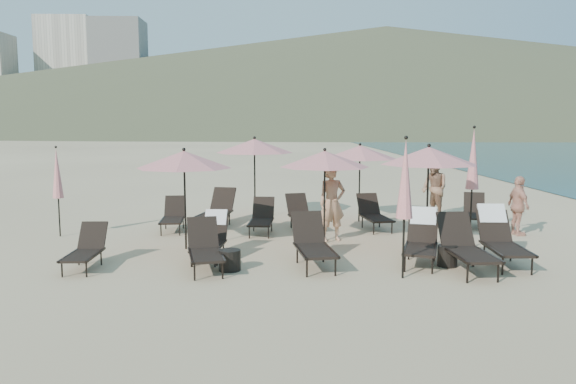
{
  "coord_description": "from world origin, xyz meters",
  "views": [
    {
      "loc": [
        -1.49,
        -11.15,
        2.91
      ],
      "look_at": [
        -1.11,
        3.5,
        1.1
      ],
      "focal_mm": 35.0,
      "sensor_mm": 36.0,
      "label": 1
    }
  ],
  "objects_px": {
    "lounger_1": "(211,237)",
    "lounger_5": "(501,237)",
    "umbrella_closed_1": "(473,160)",
    "lounger_3": "(313,243)",
    "umbrella_closed_0": "(405,180)",
    "beachgoer_a": "(332,203)",
    "beachgoer_b": "(434,188)",
    "lounger_8": "(262,218)",
    "lounger_10": "(374,214)",
    "umbrella_open_0": "(184,160)",
    "lounger_2": "(205,247)",
    "umbrella_open_3": "(254,146)",
    "umbrella_open_1": "(325,159)",
    "side_table_0": "(230,260)",
    "lounger_9": "(302,214)",
    "umbrella_open_2": "(429,156)",
    "umbrella_closed_2": "(57,174)",
    "side_table_1": "(447,256)",
    "lounger_4": "(466,246)",
    "lounger_11": "(475,212)",
    "lounger_7": "(217,209)",
    "beachgoer_c": "(518,206)",
    "lounger_12": "(421,238)",
    "umbrella_open_4": "(360,152)",
    "lounger_0": "(86,249)"
  },
  "relations": [
    {
      "from": "lounger_4",
      "to": "umbrella_open_3",
      "type": "relative_size",
      "value": 0.74
    },
    {
      "from": "umbrella_closed_2",
      "to": "beachgoer_c",
      "type": "xyz_separation_m",
      "value": [
        11.86,
        -0.16,
        -0.85
      ]
    },
    {
      "from": "lounger_3",
      "to": "umbrella_closed_1",
      "type": "bearing_deg",
      "value": 27.55
    },
    {
      "from": "lounger_9",
      "to": "umbrella_open_1",
      "type": "distance_m",
      "value": 2.52
    },
    {
      "from": "lounger_12",
      "to": "umbrella_closed_0",
      "type": "xyz_separation_m",
      "value": [
        -0.66,
        -1.2,
        1.35
      ]
    },
    {
      "from": "lounger_8",
      "to": "side_table_0",
      "type": "relative_size",
      "value": 3.63
    },
    {
      "from": "lounger_2",
      "to": "lounger_10",
      "type": "distance_m",
      "value": 5.87
    },
    {
      "from": "lounger_8",
      "to": "umbrella_open_2",
      "type": "xyz_separation_m",
      "value": [
        3.91,
        -1.79,
        1.74
      ]
    },
    {
      "from": "lounger_3",
      "to": "beachgoer_b",
      "type": "bearing_deg",
      "value": 47.32
    },
    {
      "from": "lounger_11",
      "to": "beachgoer_c",
      "type": "height_order",
      "value": "beachgoer_c"
    },
    {
      "from": "lounger_11",
      "to": "lounger_7",
      "type": "bearing_deg",
      "value": -164.87
    },
    {
      "from": "lounger_3",
      "to": "umbrella_closed_0",
      "type": "xyz_separation_m",
      "value": [
        1.63,
        -0.97,
        1.39
      ]
    },
    {
      "from": "umbrella_closed_0",
      "to": "beachgoer_a",
      "type": "xyz_separation_m",
      "value": [
        -0.99,
        3.43,
        -0.92
      ]
    },
    {
      "from": "lounger_10",
      "to": "side_table_1",
      "type": "bearing_deg",
      "value": -87.43
    },
    {
      "from": "lounger_9",
      "to": "lounger_11",
      "type": "distance_m",
      "value": 4.92
    },
    {
      "from": "lounger_4",
      "to": "lounger_8",
      "type": "distance_m",
      "value": 5.67
    },
    {
      "from": "umbrella_open_0",
      "to": "lounger_8",
      "type": "bearing_deg",
      "value": 46.92
    },
    {
      "from": "lounger_10",
      "to": "beachgoer_a",
      "type": "xyz_separation_m",
      "value": [
        -1.31,
        -1.49,
        0.51
      ]
    },
    {
      "from": "umbrella_open_1",
      "to": "umbrella_closed_1",
      "type": "relative_size",
      "value": 0.82
    },
    {
      "from": "lounger_9",
      "to": "lounger_10",
      "type": "xyz_separation_m",
      "value": [
        1.97,
        -0.06,
        0.0
      ]
    },
    {
      "from": "lounger_2",
      "to": "side_table_0",
      "type": "distance_m",
      "value": 0.56
    },
    {
      "from": "lounger_8",
      "to": "lounger_11",
      "type": "distance_m",
      "value": 6.07
    },
    {
      "from": "side_table_0",
      "to": "beachgoer_a",
      "type": "bearing_deg",
      "value": 50.33
    },
    {
      "from": "umbrella_open_1",
      "to": "lounger_12",
      "type": "bearing_deg",
      "value": -45.43
    },
    {
      "from": "umbrella_open_1",
      "to": "lounger_2",
      "type": "bearing_deg",
      "value": -137.66
    },
    {
      "from": "side_table_1",
      "to": "umbrella_open_3",
      "type": "bearing_deg",
      "value": 125.05
    },
    {
      "from": "umbrella_open_2",
      "to": "umbrella_closed_2",
      "type": "distance_m",
      "value": 9.24
    },
    {
      "from": "umbrella_open_1",
      "to": "lounger_9",
      "type": "bearing_deg",
      "value": 103.12
    },
    {
      "from": "side_table_1",
      "to": "umbrella_open_0",
      "type": "bearing_deg",
      "value": 162.74
    },
    {
      "from": "lounger_0",
      "to": "lounger_11",
      "type": "bearing_deg",
      "value": 24.91
    },
    {
      "from": "lounger_10",
      "to": "umbrella_open_0",
      "type": "height_order",
      "value": "umbrella_open_0"
    },
    {
      "from": "lounger_10",
      "to": "lounger_2",
      "type": "bearing_deg",
      "value": -143.04
    },
    {
      "from": "lounger_1",
      "to": "lounger_5",
      "type": "bearing_deg",
      "value": -0.14
    },
    {
      "from": "lounger_2",
      "to": "umbrella_open_4",
      "type": "bearing_deg",
      "value": 42.61
    },
    {
      "from": "lounger_10",
      "to": "umbrella_open_1",
      "type": "xyz_separation_m",
      "value": [
        -1.53,
        -1.81,
        1.62
      ]
    },
    {
      "from": "lounger_8",
      "to": "lounger_5",
      "type": "bearing_deg",
      "value": -28.73
    },
    {
      "from": "lounger_7",
      "to": "lounger_12",
      "type": "bearing_deg",
      "value": -28.63
    },
    {
      "from": "lounger_5",
      "to": "beachgoer_b",
      "type": "height_order",
      "value": "beachgoer_b"
    },
    {
      "from": "umbrella_closed_0",
      "to": "beachgoer_a",
      "type": "relative_size",
      "value": 1.42
    },
    {
      "from": "umbrella_open_0",
      "to": "beachgoer_a",
      "type": "bearing_deg",
      "value": 13.59
    },
    {
      "from": "lounger_4",
      "to": "lounger_11",
      "type": "height_order",
      "value": "lounger_4"
    },
    {
      "from": "side_table_1",
      "to": "lounger_5",
      "type": "bearing_deg",
      "value": 11.71
    },
    {
      "from": "lounger_5",
      "to": "beachgoer_b",
      "type": "distance_m",
      "value": 5.71
    },
    {
      "from": "side_table_1",
      "to": "beachgoer_c",
      "type": "bearing_deg",
      "value": 47.99
    },
    {
      "from": "lounger_4",
      "to": "lounger_5",
      "type": "xyz_separation_m",
      "value": [
        0.94,
        0.59,
        0.05
      ]
    },
    {
      "from": "umbrella_open_3",
      "to": "umbrella_closed_1",
      "type": "height_order",
      "value": "umbrella_closed_1"
    },
    {
      "from": "lounger_4",
      "to": "lounger_11",
      "type": "distance_m",
      "value": 5.13
    },
    {
      "from": "lounger_1",
      "to": "lounger_2",
      "type": "height_order",
      "value": "lounger_1"
    },
    {
      "from": "umbrella_closed_1",
      "to": "lounger_3",
      "type": "bearing_deg",
      "value": -145.31
    },
    {
      "from": "lounger_12",
      "to": "umbrella_open_2",
      "type": "xyz_separation_m",
      "value": [
        0.5,
        1.44,
        1.64
      ]
    }
  ]
}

